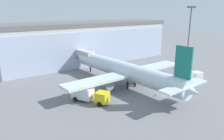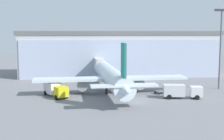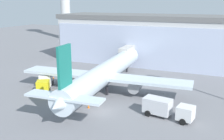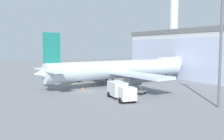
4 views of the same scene
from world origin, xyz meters
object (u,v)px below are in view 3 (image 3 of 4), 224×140
Objects in this scene: fuel_truck at (166,108)px; safety_cone_wingtip at (53,78)px; jet_bridge at (130,51)px; catering_truck at (45,81)px; airplane at (105,73)px; baggage_cart at (157,100)px; safety_cone_nose at (89,106)px.

fuel_truck is 28.60m from safety_cone_wingtip.
jet_bridge is 1.56× the size of catering_truck.
baggage_cart is at bearing -105.32° from airplane.
jet_bridge is 20.96× the size of safety_cone_wingtip.
jet_bridge reaches higher than safety_cone_wingtip.
airplane is 11.14m from baggage_cart.
safety_cone_wingtip is (-24.43, 3.96, -0.23)m from baggage_cart.
jet_bridge is at bearing 54.73° from safety_cone_wingtip.
catering_truck is at bearing 153.40° from jet_bridge.
jet_bridge is 20.32m from safety_cone_wingtip.
airplane is at bearing -34.82° from baggage_cart.
fuel_truck reaches higher than safety_cone_wingtip.
baggage_cart is at bearing 63.58° from catering_truck.
safety_cone_nose is (12.53, -4.88, -1.19)m from catering_truck.
catering_truck reaches higher than safety_cone_wingtip.
jet_bridge is 1.53× the size of fuel_truck.
catering_truck is at bearing -179.75° from fuel_truck.
safety_cone_nose is (3.72, -27.00, -4.15)m from jet_bridge.
airplane is (2.34, -18.41, -0.99)m from jet_bridge.
safety_cone_nose is 18.63m from safety_cone_wingtip.
catering_truck reaches higher than safety_cone_nose.
jet_bridge is 20.96× the size of safety_cone_nose.
catering_truck is 2.29× the size of baggage_cart.
airplane is at bearing 76.94° from catering_truck.
fuel_truck is 5.75m from baggage_cart.
catering_truck is at bearing -65.54° from safety_cone_wingtip.
safety_cone_wingtip is (-27.14, 8.94, -1.19)m from fuel_truck.
airplane reaches higher than fuel_truck.
jet_bridge is 27.57m from safety_cone_nose.
fuel_truck is at bearing 51.41° from catering_truck.
catering_truck is 21.86m from baggage_cart.
airplane is 11.57× the size of baggage_cart.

